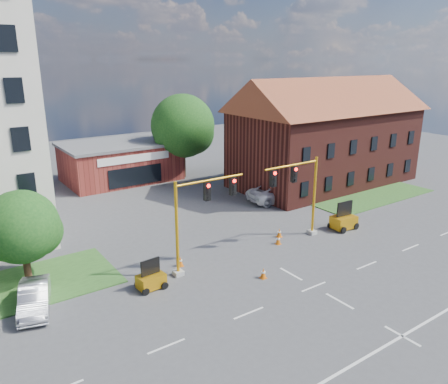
# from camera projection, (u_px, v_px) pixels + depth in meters

# --- Properties ---
(ground) EXTENTS (120.00, 120.00, 0.00)m
(ground) POSITION_uv_depth(u_px,v_px,m) (314.00, 287.00, 26.39)
(ground) COLOR #444446
(ground) RESTS_ON ground
(grass_verge_ne) EXTENTS (14.00, 4.00, 0.08)m
(grass_verge_ne) POSITION_uv_depth(u_px,v_px,m) (375.00, 198.00, 43.29)
(grass_verge_ne) COLOR #2A4F1D
(grass_verge_ne) RESTS_ON ground
(lane_markings) EXTENTS (60.00, 36.00, 0.01)m
(lane_markings) POSITION_uv_depth(u_px,v_px,m) (354.00, 309.00, 24.03)
(lane_markings) COLOR silver
(lane_markings) RESTS_ON ground
(brick_shop) EXTENTS (12.40, 8.40, 4.30)m
(brick_shop) POSITION_uv_depth(u_px,v_px,m) (120.00, 161.00, 49.28)
(brick_shop) COLOR maroon
(brick_shop) RESTS_ON ground
(townhouse_row) EXTENTS (21.00, 11.00, 11.50)m
(townhouse_row) POSITION_uv_depth(u_px,v_px,m) (326.00, 129.00, 47.06)
(townhouse_row) COLOR #4C1C17
(townhouse_row) RESTS_ON ground
(tree_large) EXTENTS (7.57, 7.21, 9.55)m
(tree_large) POSITION_uv_depth(u_px,v_px,m) (185.00, 128.00, 49.73)
(tree_large) COLOR #3B2115
(tree_large) RESTS_ON ground
(tree_nw_front) EXTENTS (4.65, 4.43, 5.87)m
(tree_nw_front) POSITION_uv_depth(u_px,v_px,m) (25.00, 228.00, 26.13)
(tree_nw_front) COLOR #3B2115
(tree_nw_front) RESTS_ON ground
(signal_mast_west) EXTENTS (5.30, 0.60, 6.20)m
(signal_mast_west) POSITION_uv_depth(u_px,v_px,m) (199.00, 212.00, 27.57)
(signal_mast_west) COLOR gray
(signal_mast_west) RESTS_ON ground
(signal_mast_east) EXTENTS (5.30, 0.60, 6.20)m
(signal_mast_east) POSITION_uv_depth(u_px,v_px,m) (299.00, 190.00, 32.33)
(signal_mast_east) COLOR gray
(signal_mast_east) RESTS_ON ground
(trailer_west) EXTENTS (1.67, 1.19, 1.81)m
(trailer_west) POSITION_uv_depth(u_px,v_px,m) (151.00, 280.00, 26.07)
(trailer_west) COLOR orange
(trailer_west) RESTS_ON ground
(trailer_east) EXTENTS (2.06, 1.48, 2.22)m
(trailer_east) POSITION_uv_depth(u_px,v_px,m) (344.00, 221.00, 35.23)
(trailer_east) COLOR orange
(trailer_east) RESTS_ON ground
(cone_a) EXTENTS (0.40, 0.40, 0.70)m
(cone_a) POSITION_uv_depth(u_px,v_px,m) (263.00, 273.00, 27.33)
(cone_a) COLOR #D8600B
(cone_a) RESTS_ON ground
(cone_b) EXTENTS (0.40, 0.40, 0.70)m
(cone_b) POSITION_uv_depth(u_px,v_px,m) (180.00, 261.00, 28.93)
(cone_b) COLOR #D8600B
(cone_b) RESTS_ON ground
(cone_c) EXTENTS (0.40, 0.40, 0.70)m
(cone_c) POSITION_uv_depth(u_px,v_px,m) (278.00, 240.00, 32.38)
(cone_c) COLOR #D8600B
(cone_c) RESTS_ON ground
(cone_d) EXTENTS (0.40, 0.40, 0.70)m
(cone_d) POSITION_uv_depth(u_px,v_px,m) (279.00, 233.00, 33.69)
(cone_d) COLOR #D8600B
(cone_d) RESTS_ON ground
(pickup_white) EXTENTS (6.24, 3.27, 1.67)m
(pickup_white) POSITION_uv_depth(u_px,v_px,m) (277.00, 192.00, 42.23)
(pickup_white) COLOR white
(pickup_white) RESTS_ON ground
(sedan_silver_front) EXTENTS (2.61, 4.59, 1.43)m
(sedan_silver_front) POSITION_uv_depth(u_px,v_px,m) (34.00, 298.00, 23.81)
(sedan_silver_front) COLOR #B2B4BB
(sedan_silver_front) RESTS_ON ground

